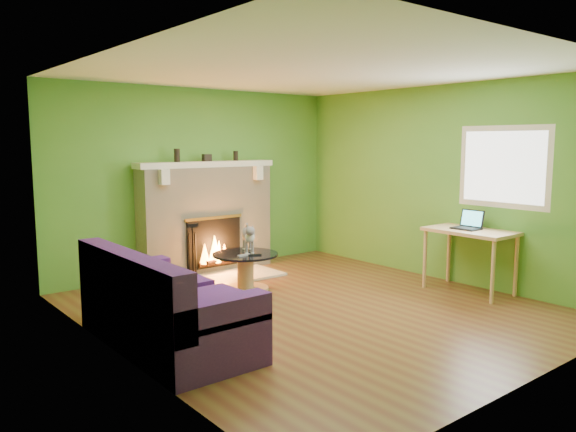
# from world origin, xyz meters

# --- Properties ---
(floor) EXTENTS (5.00, 5.00, 0.00)m
(floor) POSITION_xyz_m (0.00, 0.00, 0.00)
(floor) COLOR brown
(floor) RESTS_ON ground
(ceiling) EXTENTS (5.00, 5.00, 0.00)m
(ceiling) POSITION_xyz_m (0.00, 0.00, 2.60)
(ceiling) COLOR white
(ceiling) RESTS_ON wall_back
(wall_back) EXTENTS (5.00, 0.00, 5.00)m
(wall_back) POSITION_xyz_m (0.00, 2.50, 1.30)
(wall_back) COLOR #498D2E
(wall_back) RESTS_ON floor
(wall_front) EXTENTS (5.00, 0.00, 5.00)m
(wall_front) POSITION_xyz_m (0.00, -2.50, 1.30)
(wall_front) COLOR #498D2E
(wall_front) RESTS_ON floor
(wall_left) EXTENTS (0.00, 5.00, 5.00)m
(wall_left) POSITION_xyz_m (-2.25, 0.00, 1.30)
(wall_left) COLOR #498D2E
(wall_left) RESTS_ON floor
(wall_right) EXTENTS (0.00, 5.00, 5.00)m
(wall_right) POSITION_xyz_m (2.25, 0.00, 1.30)
(wall_right) COLOR #498D2E
(wall_right) RESTS_ON floor
(window_frame) EXTENTS (0.00, 1.20, 1.20)m
(window_frame) POSITION_xyz_m (2.24, -0.90, 1.55)
(window_frame) COLOR silver
(window_frame) RESTS_ON wall_right
(window_pane) EXTENTS (0.00, 1.06, 1.06)m
(window_pane) POSITION_xyz_m (2.23, -0.90, 1.55)
(window_pane) COLOR white
(window_pane) RESTS_ON wall_right
(fireplace) EXTENTS (2.10, 0.46, 1.58)m
(fireplace) POSITION_xyz_m (0.00, 2.32, 0.77)
(fireplace) COLOR beige
(fireplace) RESTS_ON floor
(hearth) EXTENTS (1.50, 0.75, 0.03)m
(hearth) POSITION_xyz_m (0.00, 1.80, 0.01)
(hearth) COLOR beige
(hearth) RESTS_ON floor
(mantel) EXTENTS (2.10, 0.28, 0.08)m
(mantel) POSITION_xyz_m (0.00, 2.30, 1.54)
(mantel) COLOR silver
(mantel) RESTS_ON fireplace
(sofa) EXTENTS (0.90, 1.99, 0.89)m
(sofa) POSITION_xyz_m (-1.86, 0.02, 0.35)
(sofa) COLOR #431A64
(sofa) RESTS_ON floor
(coffee_table) EXTENTS (0.82, 0.82, 0.47)m
(coffee_table) POSITION_xyz_m (-0.15, 1.15, 0.27)
(coffee_table) COLOR tan
(coffee_table) RESTS_ON floor
(desk) EXTENTS (0.61, 1.06, 0.78)m
(desk) POSITION_xyz_m (1.95, -0.67, 0.69)
(desk) COLOR tan
(desk) RESTS_ON floor
(cat) EXTENTS (0.48, 0.63, 0.37)m
(cat) POSITION_xyz_m (-0.07, 1.20, 0.65)
(cat) COLOR #5C5C61
(cat) RESTS_ON coffee_table
(remote_silver) EXTENTS (0.17, 0.05, 0.02)m
(remote_silver) POSITION_xyz_m (-0.25, 1.03, 0.48)
(remote_silver) COLOR #9A999C
(remote_silver) RESTS_ON coffee_table
(remote_black) EXTENTS (0.16, 0.10, 0.02)m
(remote_black) POSITION_xyz_m (-0.13, 0.97, 0.47)
(remote_black) COLOR black
(remote_black) RESTS_ON coffee_table
(laptop) EXTENTS (0.28, 0.32, 0.24)m
(laptop) POSITION_xyz_m (1.93, -0.62, 0.90)
(laptop) COLOR black
(laptop) RESTS_ON desk
(fire_tools) EXTENTS (0.20, 0.20, 0.75)m
(fire_tools) POSITION_xyz_m (-0.44, 1.95, 0.41)
(fire_tools) COLOR black
(fire_tools) RESTS_ON hearth
(mantel_vase_left) EXTENTS (0.08, 0.08, 0.18)m
(mantel_vase_left) POSITION_xyz_m (-0.44, 2.33, 1.67)
(mantel_vase_left) COLOR black
(mantel_vase_left) RESTS_ON mantel
(mantel_vase_right) EXTENTS (0.07, 0.07, 0.14)m
(mantel_vase_right) POSITION_xyz_m (0.51, 2.33, 1.65)
(mantel_vase_right) COLOR black
(mantel_vase_right) RESTS_ON mantel
(mantel_box) EXTENTS (0.12, 0.08, 0.10)m
(mantel_box) POSITION_xyz_m (0.02, 2.33, 1.63)
(mantel_box) COLOR black
(mantel_box) RESTS_ON mantel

